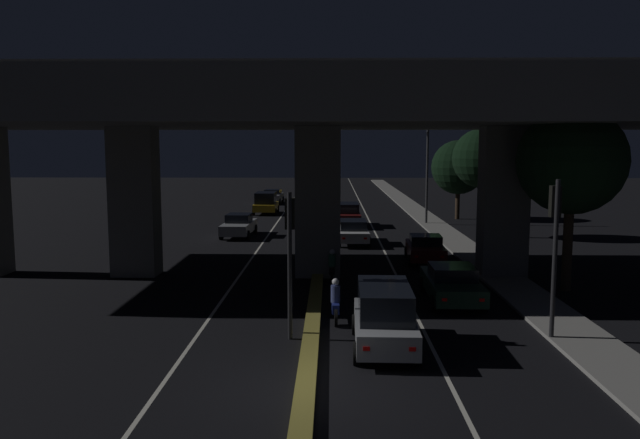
{
  "coord_description": "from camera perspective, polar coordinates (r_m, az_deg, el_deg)",
  "views": [
    {
      "loc": [
        0.62,
        -14.66,
        5.96
      ],
      "look_at": [
        -0.07,
        21.99,
        1.58
      ],
      "focal_mm": 35.0,
      "sensor_mm": 36.0,
      "label": 1
    }
  ],
  "objects": [
    {
      "name": "car_silver_third_oncoming",
      "position": [
        64.06,
        -4.35,
        2.13
      ],
      "size": [
        2.11,
        4.07,
        1.43
      ],
      "rotation": [
        0.0,
        0.0,
        -1.62
      ],
      "color": "gray",
      "rests_on": "ground_plane"
    },
    {
      "name": "motorcycle_blue_filtering_near",
      "position": [
        21.33,
        1.43,
        -7.66
      ],
      "size": [
        0.33,
        1.82,
        1.49
      ],
      "rotation": [
        0.0,
        0.0,
        1.59
      ],
      "color": "black",
      "rests_on": "ground_plane"
    },
    {
      "name": "motorcycle_red_filtering_far",
      "position": [
        32.62,
        1.31,
        -2.66
      ],
      "size": [
        0.33,
        1.82,
        1.38
      ],
      "rotation": [
        0.0,
        0.0,
        1.59
      ],
      "color": "black",
      "rests_on": "ground_plane"
    },
    {
      "name": "lane_line_right_inner",
      "position": [
        50.1,
        4.49,
        -0.04
      ],
      "size": [
        0.12,
        126.0,
        0.0
      ],
      "primitive_type": "cube",
      "color": "beige",
      "rests_on": "ground_plane"
    },
    {
      "name": "car_taxi_yellow_fourth_oncoming",
      "position": [
        74.5,
        -0.82,
        2.86
      ],
      "size": [
        2.1,
        4.14,
        1.56
      ],
      "rotation": [
        0.0,
        0.0,
        -1.62
      ],
      "color": "gold",
      "rests_on": "ground_plane"
    },
    {
      "name": "car_dark_red_third",
      "position": [
        32.35,
        9.6,
        -2.63
      ],
      "size": [
        2.06,
        4.06,
        1.41
      ],
      "rotation": [
        0.0,
        0.0,
        1.52
      ],
      "color": "#591414",
      "rests_on": "ground_plane"
    },
    {
      "name": "street_lamp",
      "position": [
        47.38,
        9.31,
        5.68
      ],
      "size": [
        2.87,
        0.32,
        8.59
      ],
      "color": "#2D2D30",
      "rests_on": "ground_plane"
    },
    {
      "name": "lane_line_left_inner",
      "position": [
        50.19,
        -3.77,
        -0.02
      ],
      "size": [
        0.12,
        126.0,
        0.0
      ],
      "primitive_type": "cube",
      "color": "beige",
      "rests_on": "ground_plane"
    },
    {
      "name": "sidewalk_right",
      "position": [
        43.74,
        11.16,
        -1.07
      ],
      "size": [
        2.04,
        126.0,
        0.12
      ],
      "primitive_type": "cube",
      "color": "gray",
      "rests_on": "ground_plane"
    },
    {
      "name": "motorcycle_black_filtering_mid",
      "position": [
        27.62,
        1.11,
        -4.37
      ],
      "size": [
        0.33,
        1.69,
        1.4
      ],
      "rotation": [
        0.0,
        0.0,
        1.55
      ],
      "color": "black",
      "rests_on": "ground_plane"
    },
    {
      "name": "roadside_tree_kerbside_mid",
      "position": [
        41.54,
        14.63,
        5.42
      ],
      "size": [
        3.86,
        3.86,
        7.06
      ],
      "color": "#38281C",
      "rests_on": "ground_plane"
    },
    {
      "name": "car_dark_red_fifth",
      "position": [
        45.94,
        2.48,
        0.47
      ],
      "size": [
        2.08,
        4.46,
        1.72
      ],
      "rotation": [
        0.0,
        0.0,
        1.58
      ],
      "color": "#591414",
      "rests_on": "ground_plane"
    },
    {
      "name": "car_white_fourth",
      "position": [
        37.9,
        3.02,
        -1.08
      ],
      "size": [
        1.97,
        4.62,
        1.47
      ],
      "rotation": [
        0.0,
        0.0,
        1.58
      ],
      "color": "silver",
      "rests_on": "ground_plane"
    },
    {
      "name": "traffic_light_left_of_median",
      "position": [
        19.03,
        -2.78,
        -1.78
      ],
      "size": [
        0.3,
        0.49,
        4.56
      ],
      "color": "black",
      "rests_on": "ground_plane"
    },
    {
      "name": "elevated_overpass",
      "position": [
        28.26,
        -0.82,
        9.93
      ],
      "size": [
        35.41,
        12.59,
        9.76
      ],
      "color": "slate",
      "rests_on": "ground_plane"
    },
    {
      "name": "car_silver_lead_oncoming",
      "position": [
        41.17,
        -7.43,
        -0.53
      ],
      "size": [
        2.02,
        4.69,
        1.49
      ],
      "rotation": [
        0.0,
        0.0,
        -1.61
      ],
      "color": "gray",
      "rests_on": "ground_plane"
    },
    {
      "name": "roadside_tree_kerbside_far",
      "position": [
        51.47,
        12.54,
        4.68
      ],
      "size": [
        4.35,
        4.35,
        6.38
      ],
      "color": "#2D2116",
      "rests_on": "ground_plane"
    },
    {
      "name": "median_divider",
      "position": [
        50.0,
        0.36,
        0.09
      ],
      "size": [
        0.5,
        126.0,
        0.21
      ],
      "primitive_type": "cube",
      "color": "olive",
      "rests_on": "ground_plane"
    },
    {
      "name": "car_dark_green_second",
      "position": [
        24.52,
        11.94,
        -5.7
      ],
      "size": [
        2.06,
        4.76,
        1.41
      ],
      "rotation": [
        0.0,
        0.0,
        1.55
      ],
      "color": "black",
      "rests_on": "ground_plane"
    },
    {
      "name": "ground_plane",
      "position": [
        15.83,
        -1.31,
        -15.3
      ],
      "size": [
        200.0,
        200.0,
        0.0
      ],
      "primitive_type": "plane",
      "color": "black"
    },
    {
      "name": "roadside_tree_kerbside_near",
      "position": [
        27.17,
        22.01,
        4.95
      ],
      "size": [
        4.35,
        4.35,
        7.51
      ],
      "color": "#38281C",
      "rests_on": "ground_plane"
    },
    {
      "name": "traffic_light_right_of_median",
      "position": [
        20.11,
        20.67,
        -1.01
      ],
      "size": [
        0.3,
        0.49,
        4.95
      ],
      "color": "black",
      "rests_on": "ground_plane"
    },
    {
      "name": "car_silver_lead",
      "position": [
        18.59,
        5.91,
        -8.76
      ],
      "size": [
        1.94,
        4.25,
        1.87
      ],
      "rotation": [
        0.0,
        0.0,
        1.55
      ],
      "color": "gray",
      "rests_on": "ground_plane"
    },
    {
      "name": "car_taxi_yellow_second_oncoming",
      "position": [
        54.45,
        -4.97,
        1.55
      ],
      "size": [
        2.06,
        3.98,
        1.9
      ],
      "rotation": [
        0.0,
        0.0,
        -1.57
      ],
      "color": "gold",
      "rests_on": "ground_plane"
    },
    {
      "name": "pedestrian_on_sidewalk",
      "position": [
        29.58,
        16.74,
        -3.13
      ],
      "size": [
        0.39,
        0.39,
        1.77
      ],
      "color": "black",
      "rests_on": "sidewalk_right"
    }
  ]
}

